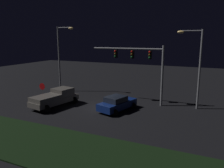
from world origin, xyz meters
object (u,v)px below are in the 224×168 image
Objects in this scene: traffic_signal_gantry at (141,60)px; street_lamp_right at (195,60)px; stop_sign at (42,89)px; car_sedan at (117,103)px; street_lamp_left at (62,52)px; pickup_truck at (56,97)px.

traffic_signal_gantry is 1.03× the size of street_lamp_right.
traffic_signal_gantry reaches higher than stop_sign.
street_lamp_left reaches higher than car_sedan.
street_lamp_right reaches higher than traffic_signal_gantry.
pickup_truck is at bearing -14.48° from stop_sign.
street_lamp_left is at bearing 174.37° from traffic_signal_gantry.
stop_sign is (-8.96, -0.75, 0.82)m from car_sedan.
street_lamp_left is at bearing 81.31° from car_sedan.
street_lamp_left is 3.92× the size of stop_sign.
traffic_signal_gantry reaches higher than pickup_truck.
street_lamp_right is (6.88, 3.97, 4.36)m from car_sedan.
street_lamp_left reaches higher than pickup_truck.
street_lamp_left reaches higher than traffic_signal_gantry.
car_sedan is 12.07m from street_lamp_left.
street_lamp_right is (5.60, 0.47, 0.20)m from traffic_signal_gantry.
street_lamp_right is (13.50, 5.33, 4.10)m from pickup_truck.
pickup_truck is 10.07m from traffic_signal_gantry.
car_sedan is 5.59m from traffic_signal_gantry.
street_lamp_left is at bearing 177.79° from street_lamp_right.
pickup_truck reaches higher than car_sedan.
traffic_signal_gantry is (1.28, 3.51, 4.16)m from car_sedan.
pickup_truck is 0.68× the size of traffic_signal_gantry.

